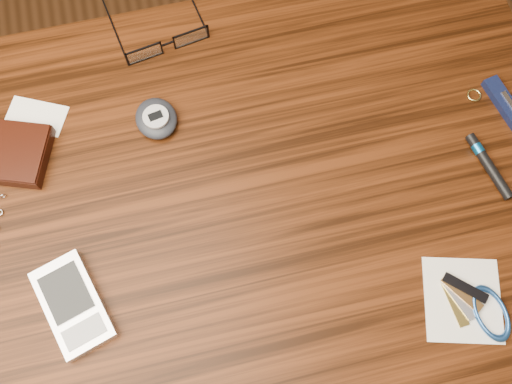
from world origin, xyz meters
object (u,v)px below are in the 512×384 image
wallet_and_card (8,152)px  pda_phone (73,304)px  pedometer (156,118)px  pocket_knife (508,108)px  eyeglasses (166,42)px  notepad_keys (477,306)px  desk (216,245)px

wallet_and_card → pda_phone: 0.23m
pedometer → pocket_knife: 0.48m
eyeglasses → pocket_knife: (0.44, -0.21, -0.01)m
wallet_and_card → notepad_keys: (0.54, -0.33, -0.01)m
eyeglasses → desk: bearing=-88.6°
pda_phone → notepad_keys: (0.48, -0.11, -0.00)m
pedometer → wallet_and_card: bearing=-178.9°
eyeglasses → pedometer: size_ratio=2.02×
wallet_and_card → notepad_keys: bearing=-31.8°
pedometer → notepad_keys: (0.34, -0.34, -0.01)m
wallet_and_card → pedometer: bearing=1.1°
desk → notepad_keys: 0.36m
pocket_knife → pedometer: bearing=169.1°
pda_phone → wallet_and_card: bearing=104.9°
desk → wallet_and_card: size_ratio=6.69×
wallet_and_card → notepad_keys: size_ratio=1.20×
desk → notepad_keys: bearing=-30.6°
pda_phone → pedometer: pedometer is taller
pedometer → pocket_knife: pedometer is taller
pocket_knife → eyeglasses: bearing=154.7°
wallet_and_card → eyeglasses: size_ratio=1.01×
desk → pda_phone: size_ratio=7.57×
eyeglasses → pocket_knife: 0.48m
desk → pda_phone: bearing=-161.3°
notepad_keys → pocket_knife: 0.28m
pda_phone → pocket_knife: 0.63m
wallet_and_card → pedometer: (0.20, 0.00, 0.00)m
pocket_knife → desk: bearing=-170.7°
notepad_keys → eyeglasses: bearing=123.7°
notepad_keys → desk: bearing=149.4°
pda_phone → pocket_knife: bearing=12.2°
desk → notepad_keys: (0.30, -0.17, 0.11)m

